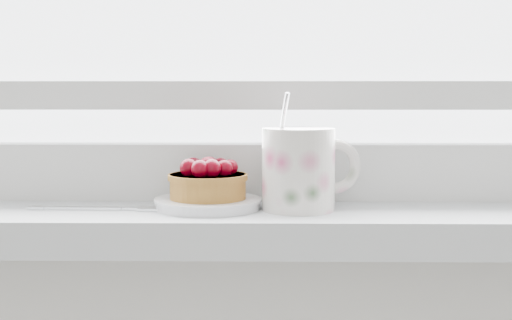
{
  "coord_description": "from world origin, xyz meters",
  "views": [
    {
      "loc": [
        0.03,
        1.08,
        1.08
      ],
      "look_at": [
        0.02,
        1.88,
        1.0
      ],
      "focal_mm": 50.0,
      "sensor_mm": 36.0,
      "label": 1
    }
  ],
  "objects_px": {
    "raspberry_tart": "(208,181)",
    "fork": "(108,208)",
    "saucer": "(208,204)",
    "floral_mug": "(301,167)"
  },
  "relations": [
    {
      "from": "saucer",
      "to": "fork",
      "type": "height_order",
      "value": "saucer"
    },
    {
      "from": "raspberry_tart",
      "to": "floral_mug",
      "type": "relative_size",
      "value": 0.68
    },
    {
      "from": "floral_mug",
      "to": "fork",
      "type": "bearing_deg",
      "value": -179.3
    },
    {
      "from": "saucer",
      "to": "floral_mug",
      "type": "distance_m",
      "value": 0.12
    },
    {
      "from": "raspberry_tart",
      "to": "floral_mug",
      "type": "xyz_separation_m",
      "value": [
        0.11,
        -0.01,
        0.02
      ]
    },
    {
      "from": "floral_mug",
      "to": "saucer",
      "type": "bearing_deg",
      "value": 176.7
    },
    {
      "from": "raspberry_tart",
      "to": "fork",
      "type": "height_order",
      "value": "raspberry_tart"
    },
    {
      "from": "saucer",
      "to": "fork",
      "type": "relative_size",
      "value": 0.66
    },
    {
      "from": "saucer",
      "to": "fork",
      "type": "bearing_deg",
      "value": -175.55
    },
    {
      "from": "saucer",
      "to": "floral_mug",
      "type": "bearing_deg",
      "value": -3.3
    }
  ]
}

